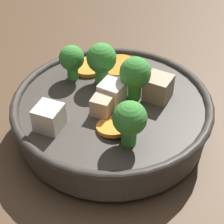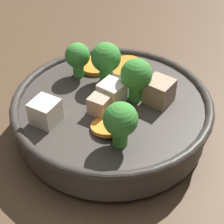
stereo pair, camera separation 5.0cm
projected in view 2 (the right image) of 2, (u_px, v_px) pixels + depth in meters
ground_plane at (112, 132)px, 0.52m from camera, size 3.00×3.00×0.00m
stirfry_bowl at (112, 110)px, 0.50m from camera, size 0.26×0.26×0.11m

